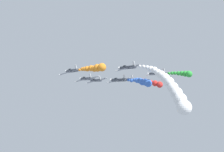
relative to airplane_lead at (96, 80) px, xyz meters
name	(u,v)px	position (x,y,z in m)	size (l,w,h in m)	color
airplane_lead	(96,80)	(0.00, 0.00, 0.00)	(9.37, 10.35, 3.14)	#333842
airplane_left_inner	(86,79)	(-7.94, -8.72, 0.45)	(9.41, 10.35, 3.05)	#333842
airplane_right_inner	(126,80)	(8.40, -10.33, 0.21)	(9.50, 10.35, 2.75)	#333842
smoke_trail_right_inner	(153,83)	(9.66, -25.80, -1.10)	(3.27, 12.86, 3.47)	red
airplane_left_outer	(118,80)	(-0.11, -19.05, -0.08)	(9.47, 10.35, 2.87)	#333842
smoke_trail_left_outer	(142,82)	(-1.25, -35.55, -0.82)	(3.33, 14.92, 2.80)	blue
airplane_right_outer	(72,71)	(-16.83, -18.25, 2.81)	(9.27, 10.35, 3.33)	#333842
smoke_trail_right_outer	(95,68)	(-15.86, -33.96, 2.90)	(3.24, 13.59, 2.28)	orange
airplane_trailing	(157,73)	(16.72, -18.69, 2.45)	(9.53, 10.35, 2.62)	#333842
smoke_trail_trailing	(183,74)	(16.52, -33.28, 1.93)	(2.15, 12.15, 2.25)	green
airplane_high_slot	(127,67)	(-0.42, -25.71, 3.95)	(9.34, 10.35, 3.21)	#333842
smoke_trail_high_slot	(172,89)	(-3.63, -51.71, -2.74)	(7.31, 27.08, 12.64)	white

